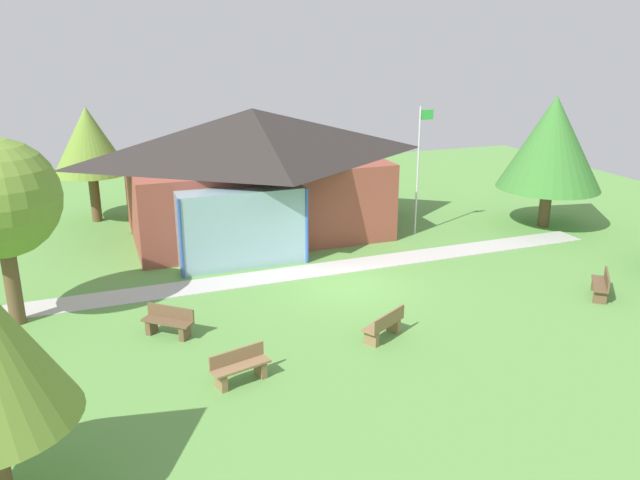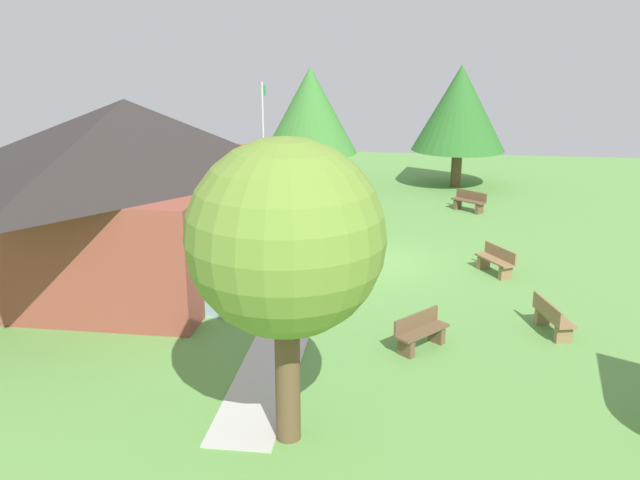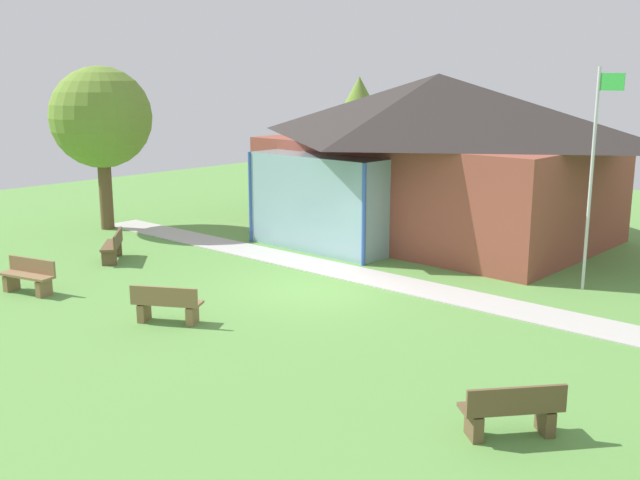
% 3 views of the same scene
% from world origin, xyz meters
% --- Properties ---
extents(ground_plane, '(44.00, 44.00, 0.00)m').
position_xyz_m(ground_plane, '(0.00, 0.00, 0.00)').
color(ground_plane, '#609947').
extents(pavilion, '(11.23, 8.69, 5.26)m').
position_xyz_m(pavilion, '(-1.46, 7.03, 2.72)').
color(pavilion, brown).
rests_on(pavilion, ground_plane).
extents(footpath, '(21.96, 1.72, 0.03)m').
position_xyz_m(footpath, '(0.00, 1.60, 0.01)').
color(footpath, '#BCB7B2').
rests_on(footpath, ground_plane).
extents(flagpole, '(0.64, 0.08, 5.39)m').
position_xyz_m(flagpole, '(4.92, 4.35, 2.98)').
color(flagpole, silver).
rests_on(flagpole, ground_plane).
extents(bench_front_center, '(1.51, 1.15, 0.84)m').
position_xyz_m(bench_front_center, '(-0.63, -4.16, 0.40)').
color(bench_front_center, olive).
rests_on(bench_front_center, ground_plane).
extents(bench_mid_left, '(1.43, 1.31, 0.84)m').
position_xyz_m(bench_mid_left, '(-6.30, -1.85, 0.40)').
color(bench_mid_left, brown).
rests_on(bench_mid_left, ground_plane).
extents(bench_front_left, '(1.56, 0.82, 0.84)m').
position_xyz_m(bench_front_left, '(-4.98, -5.05, 0.40)').
color(bench_front_left, olive).
rests_on(bench_front_left, ground_plane).
extents(bench_lawn_far_right, '(1.29, 1.44, 0.84)m').
position_xyz_m(bench_lawn_far_right, '(7.31, -3.87, 0.40)').
color(bench_lawn_far_right, brown).
rests_on(bench_lawn_far_right, ground_plane).
extents(tree_east_hedge, '(4.42, 4.42, 5.72)m').
position_xyz_m(tree_east_hedge, '(10.82, 3.41, 3.72)').
color(tree_east_hedge, brown).
rests_on(tree_east_hedge, ground_plane).
extents(tree_far_east, '(4.46, 4.46, 5.80)m').
position_xyz_m(tree_far_east, '(12.29, -3.55, 3.78)').
color(tree_far_east, brown).
rests_on(tree_far_east, ground_plane).
extents(tree_west_hedge, '(3.40, 3.40, 5.52)m').
position_xyz_m(tree_west_hedge, '(-10.42, 0.53, 3.79)').
color(tree_west_hedge, brown).
rests_on(tree_west_hedge, ground_plane).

